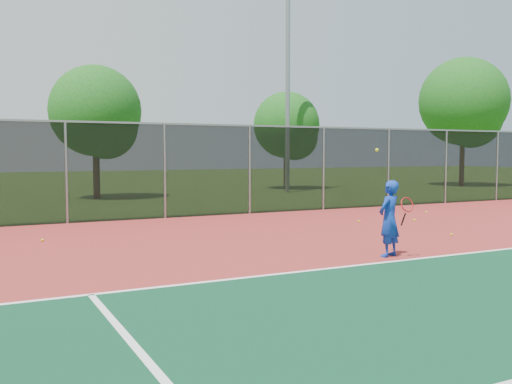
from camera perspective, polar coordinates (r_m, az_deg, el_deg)
court_apron at (r=11.52m, az=21.93°, el=-6.84°), size 30.00×20.00×0.02m
fence_back at (r=19.43m, az=-0.65°, el=2.37°), size 30.00×0.06×3.03m
tennis_player at (r=11.75m, az=13.18°, el=-2.59°), size 0.65×0.68×2.18m
practice_ball_0 at (r=18.03m, az=15.56°, el=-2.72°), size 0.07×0.07×0.07m
practice_ball_1 at (r=14.34m, az=-20.58°, el=-4.53°), size 0.07×0.07×0.07m
practice_ball_2 at (r=20.55m, az=16.68°, el=-1.93°), size 0.07×0.07×0.07m
practice_ball_3 at (r=15.15m, az=18.95°, el=-4.04°), size 0.07×0.07×0.07m
practice_ball_5 at (r=17.34m, az=10.27°, el=-2.90°), size 0.07×0.07×0.07m
floodlight_n at (r=30.39m, az=3.20°, el=13.48°), size 0.90×0.40×12.69m
tree_back_left at (r=26.89m, az=-15.53°, el=7.41°), size 4.11×4.11×6.04m
tree_back_mid at (r=32.87m, az=3.26°, el=6.40°), size 3.80×3.80×5.58m
tree_back_right at (r=38.14m, az=20.21°, el=8.12°), size 5.44×5.44×8.00m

